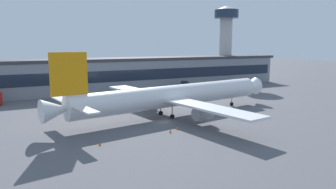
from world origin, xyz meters
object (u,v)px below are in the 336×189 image
control_tower (226,35)px  traffic_cone_0 (267,117)px  traffic_cone_2 (177,128)px  airliner (172,96)px  traffic_cone_1 (100,144)px  pushback_tractor (104,96)px  belt_loader (213,86)px  crew_van (230,84)px  traffic_cone_3 (170,131)px  stair_truck (185,85)px

control_tower → traffic_cone_0: size_ratio=63.21×
traffic_cone_2 → airliner: bearing=65.9°
control_tower → traffic_cone_1: bearing=-140.2°
pushback_tractor → traffic_cone_0: (28.18, -47.75, -0.75)m
traffic_cone_0 → traffic_cone_1: traffic_cone_1 is taller
belt_loader → traffic_cone_2: belt_loader is taller
airliner → traffic_cone_2: airliner is taller
crew_van → traffic_cone_3: (-57.01, -50.75, -1.11)m
control_tower → traffic_cone_1: control_tower is taller
traffic_cone_0 → traffic_cone_1: size_ratio=0.89×
airliner → belt_loader: 54.28m
traffic_cone_0 → crew_van: bearing=60.3°
airliner → belt_loader: airliner is taller
airliner → belt_loader: (39.83, 36.64, -4.10)m
belt_loader → traffic_cone_0: size_ratio=10.93×
pushback_tractor → traffic_cone_3: (-0.03, -48.04, -0.70)m
crew_van → pushback_tractor: crew_van is taller
control_tower → crew_van: 30.20m
pushback_tractor → traffic_cone_0: size_ratio=9.26×
traffic_cone_2 → traffic_cone_3: 3.00m
belt_loader → pushback_tractor: (-47.89, -2.51, -0.10)m
stair_truck → pushback_tractor: bearing=-173.1°
belt_loader → stair_truck: size_ratio=1.00×
crew_van → stair_truck: size_ratio=0.87×
crew_van → stair_truck: 22.07m
stair_truck → traffic_cone_0: (-6.78, -51.95, -1.68)m
stair_truck → traffic_cone_2: stair_truck is taller
traffic_cone_3 → traffic_cone_1: bearing=-175.5°
crew_van → traffic_cone_1: bearing=-144.4°
belt_loader → traffic_cone_3: bearing=-133.5°
control_tower → traffic_cone_2: (-65.77, -67.23, -22.53)m
stair_truck → traffic_cone_0: bearing=-97.4°
belt_loader → traffic_cone_1: 81.91m
crew_van → traffic_cone_0: (-28.80, -50.46, -1.16)m
pushback_tractor → traffic_cone_0: bearing=-59.4°
crew_van → traffic_cone_3: size_ratio=8.04×
belt_loader → pushback_tractor: belt_loader is taller
airliner → belt_loader: size_ratio=10.37×
airliner → traffic_cone_0: (20.12, -13.61, -4.96)m
control_tower → traffic_cone_0: 82.53m
traffic_cone_0 → stair_truck: bearing=82.6°
stair_truck → pushback_tractor: stair_truck is taller
control_tower → traffic_cone_3: 99.54m
control_tower → crew_van: control_tower is taller
stair_truck → traffic_cone_3: bearing=-123.8°
traffic_cone_2 → traffic_cone_3: size_ratio=0.97×
traffic_cone_2 → traffic_cone_0: bearing=-2.8°
traffic_cone_2 → traffic_cone_3: bearing=-148.8°
traffic_cone_2 → belt_loader: bearing=47.2°
traffic_cone_2 → traffic_cone_3: traffic_cone_3 is taller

